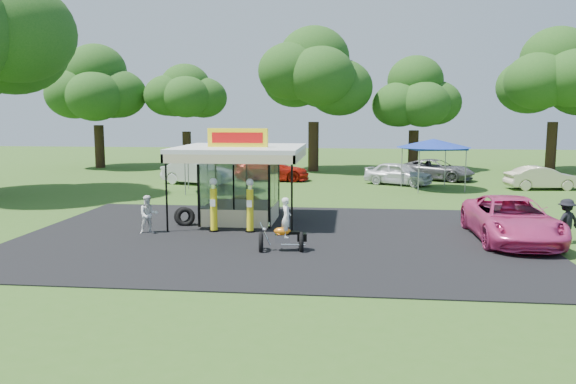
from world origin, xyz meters
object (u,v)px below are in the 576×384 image
object	(u,v)px
gas_pump_right	(250,207)
tent_west	(210,146)
spectator_west	(148,215)
spectator_east_a	(566,221)
gas_pump_left	(214,206)
bg_car_b	(271,170)
bg_car_d	(436,170)
gas_station_kiosk	(241,182)
bg_car_a	(198,172)
kiosk_car	(250,203)
pink_sedan	(511,219)
bg_car_c	(398,173)
bg_car_e	(542,178)
a_frame_sign	(547,234)
motorcycle	(285,230)
tent_east	(433,144)

from	to	relation	value
gas_pump_right	tent_west	xyz separation A→B (m)	(-4.61, 11.81, 1.75)
spectator_west	spectator_east_a	size ratio (longest dim) A/B	0.93
gas_pump_left	bg_car_b	world-z (taller)	gas_pump_left
gas_pump_right	tent_west	size ratio (longest dim) A/B	0.50
bg_car_d	tent_west	world-z (taller)	tent_west
gas_pump_right	gas_station_kiosk	bearing A→B (deg)	110.05
spectator_east_a	tent_west	bearing A→B (deg)	-62.21
bg_car_a	bg_car_b	xyz separation A→B (m)	(4.65, 2.68, -0.03)
gas_pump_right	bg_car_d	world-z (taller)	gas_pump_right
gas_pump_right	bg_car_d	bearing A→B (deg)	62.35
gas_pump_left	kiosk_car	distance (m)	4.60
spectator_east_a	pink_sedan	bearing A→B (deg)	-31.65
kiosk_car	gas_pump_left	bearing A→B (deg)	171.62
gas_pump_left	pink_sedan	size ratio (longest dim) A/B	0.37
bg_car_c	tent_west	size ratio (longest dim) A/B	1.03
spectator_east_a	bg_car_e	size ratio (longest dim) A/B	0.38
gas_station_kiosk	bg_car_b	size ratio (longest dim) A/B	0.97
gas_pump_right	bg_car_d	distance (m)	22.14
gas_station_kiosk	bg_car_d	distance (m)	20.63
pink_sedan	gas_station_kiosk	bearing A→B (deg)	166.25
gas_station_kiosk	spectator_east_a	size ratio (longest dim) A/B	3.20
a_frame_sign	spectator_west	xyz separation A→B (m)	(-15.16, 0.63, 0.31)
kiosk_car	spectator_east_a	size ratio (longest dim) A/B	1.67
motorcycle	bg_car_a	distance (m)	19.94
motorcycle	spectator_west	distance (m)	6.24
bg_car_e	spectator_east_a	bearing A→B (deg)	157.98
gas_station_kiosk	bg_car_e	size ratio (longest dim) A/B	1.21
motorcycle	pink_sedan	xyz separation A→B (m)	(8.35, 2.60, 0.06)
gas_pump_left	gas_pump_right	distance (m)	1.49
gas_pump_left	spectator_east_a	size ratio (longest dim) A/B	1.33
gas_pump_right	spectator_west	bearing A→B (deg)	-170.89
gas_pump_left	pink_sedan	xyz separation A→B (m)	(11.59, -0.34, -0.24)
bg_car_a	gas_station_kiosk	bearing A→B (deg)	-138.04
kiosk_car	bg_car_c	size ratio (longest dim) A/B	0.62
bg_car_c	bg_car_d	world-z (taller)	bg_car_c
bg_car_c	pink_sedan	bearing A→B (deg)	-143.19
spectator_west	bg_car_a	xyz separation A→B (m)	(-2.31, 15.87, 0.05)
spectator_west	spectator_east_a	distance (m)	16.03
gas_station_kiosk	bg_car_e	distance (m)	21.35
gas_pump_left	pink_sedan	world-z (taller)	gas_pump_left
gas_pump_left	pink_sedan	distance (m)	11.60
motorcycle	bg_car_a	world-z (taller)	motorcycle
tent_west	bg_car_d	bearing A→B (deg)	27.66
tent_west	gas_pump_right	bearing A→B (deg)	-68.70
bg_car_d	bg_car_e	world-z (taller)	bg_car_d
pink_sedan	bg_car_b	bearing A→B (deg)	122.65
bg_car_a	bg_car_c	distance (m)	13.68
tent_east	motorcycle	bearing A→B (deg)	-113.46
bg_car_d	tent_east	world-z (taller)	tent_east
gas_pump_right	kiosk_car	bearing A→B (deg)	100.43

